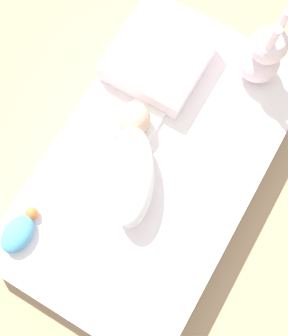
# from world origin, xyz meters

# --- Properties ---
(ground_plane) EXTENTS (12.00, 12.00, 0.00)m
(ground_plane) POSITION_xyz_m (0.00, 0.00, 0.00)
(ground_plane) COLOR #9E8466
(bed_mattress) EXTENTS (1.38, 0.81, 0.19)m
(bed_mattress) POSITION_xyz_m (0.00, 0.00, 0.09)
(bed_mattress) COLOR white
(bed_mattress) RESTS_ON ground_plane
(burp_cloth) EXTENTS (0.21, 0.15, 0.02)m
(burp_cloth) POSITION_xyz_m (0.11, 0.14, 0.20)
(burp_cloth) COLOR white
(burp_cloth) RESTS_ON bed_mattress
(swaddled_baby) EXTENTS (0.49, 0.35, 0.18)m
(swaddled_baby) POSITION_xyz_m (-0.09, 0.06, 0.28)
(swaddled_baby) COLOR white
(swaddled_baby) RESTS_ON bed_mattress
(pillow) EXTENTS (0.38, 0.38, 0.11)m
(pillow) POSITION_xyz_m (0.38, 0.21, 0.24)
(pillow) COLOR white
(pillow) RESTS_ON bed_mattress
(bunny_plush) EXTENTS (0.17, 0.17, 0.37)m
(bunny_plush) POSITION_xyz_m (0.56, -0.17, 0.33)
(bunny_plush) COLOR silver
(bunny_plush) RESTS_ON bed_mattress
(turtle_plush) EXTENTS (0.20, 0.11, 0.07)m
(turtle_plush) POSITION_xyz_m (-0.51, 0.31, 0.22)
(turtle_plush) COLOR #4C99C6
(turtle_plush) RESTS_ON bed_mattress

